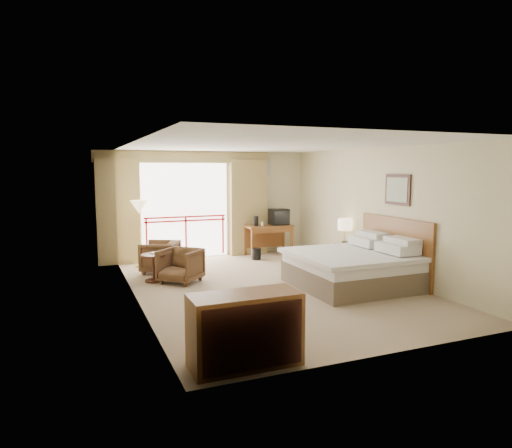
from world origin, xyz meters
name	(u,v)px	position (x,y,z in m)	size (l,w,h in m)	color
floor	(270,287)	(0.00, 0.00, 0.00)	(7.00, 7.00, 0.00)	gray
ceiling	(271,145)	(0.00, 0.00, 2.70)	(7.00, 7.00, 0.00)	white
wall_back	(215,204)	(0.00, 3.50, 1.35)	(5.00, 5.00, 0.00)	beige
wall_front	(390,246)	(0.00, -3.50, 1.35)	(5.00, 5.00, 0.00)	beige
wall_left	(135,223)	(-2.50, 0.00, 1.35)	(7.00, 7.00, 0.00)	beige
wall_right	(379,212)	(2.50, 0.00, 1.35)	(7.00, 7.00, 0.00)	beige
balcony_door	(185,211)	(-0.80, 3.48, 1.20)	(2.40, 2.40, 0.00)	white
balcony_railing	(186,226)	(-0.80, 3.46, 0.81)	(2.09, 0.03, 1.02)	#B80F12
curtain_left	(118,212)	(-2.45, 3.35, 1.25)	(1.00, 0.26, 2.50)	olive
curtain_right	(248,207)	(0.85, 3.35, 1.25)	(1.00, 0.26, 2.50)	olive
valance	(185,157)	(-0.80, 3.38, 2.55)	(4.40, 0.22, 0.28)	olive
hvac_vent	(262,165)	(1.30, 3.47, 2.35)	(0.50, 0.04, 0.50)	silver
bed	(354,267)	(1.50, -0.60, 0.38)	(2.13, 2.06, 0.97)	brown
headboard	(395,250)	(2.46, -0.60, 0.65)	(0.06, 2.10, 1.30)	brown
framed_art	(397,190)	(2.47, -0.60, 1.85)	(0.04, 0.72, 0.60)	black
nightstand	(345,256)	(2.33, 0.96, 0.27)	(0.38, 0.45, 0.54)	brown
table_lamp	(345,225)	(2.33, 1.01, 0.98)	(0.32, 0.32, 0.56)	tan
phone	(347,243)	(2.28, 0.81, 0.58)	(0.20, 0.15, 0.09)	black
desk	(268,232)	(1.29, 3.03, 0.62)	(1.21, 0.59, 0.79)	brown
tv	(279,217)	(1.59, 2.97, 1.00)	(0.47, 0.37, 0.43)	black
coffee_maker	(256,221)	(0.94, 2.98, 0.92)	(0.12, 0.12, 0.26)	black
cup	(262,224)	(1.09, 2.93, 0.84)	(0.07, 0.07, 0.11)	white
wastebasket	(256,254)	(0.75, 2.52, 0.14)	(0.23, 0.23, 0.29)	black
armchair_far	(160,272)	(-1.73, 2.03, 0.00)	(0.74, 0.76, 0.70)	#432B1A
armchair_near	(181,282)	(-1.52, 0.98, 0.00)	(0.73, 0.75, 0.68)	#432B1A
side_table	(154,263)	(-2.00, 1.25, 0.38)	(0.51, 0.51, 0.55)	black
book	(154,254)	(-2.00, 1.25, 0.56)	(0.18, 0.24, 0.02)	white
floor_lamp	(139,210)	(-2.04, 2.77, 1.33)	(0.39, 0.39, 1.54)	tan
dresser	(245,330)	(-1.72, -3.14, 0.43)	(1.28, 0.54, 0.85)	brown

